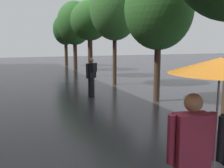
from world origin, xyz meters
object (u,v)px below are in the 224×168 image
at_px(pedestrian_walking_midground, 91,76).
at_px(street_tree_2, 115,8).
at_px(street_tree_3, 90,21).
at_px(street_tree_4, 75,23).
at_px(street_tree_1, 159,9).
at_px(street_tree_5, 66,30).
at_px(couple_under_umbrella, 217,117).

bearing_deg(pedestrian_walking_midground, street_tree_2, 51.03).
relative_size(street_tree_3, street_tree_4, 0.90).
relative_size(street_tree_1, street_tree_4, 0.90).
bearing_deg(street_tree_2, pedestrian_walking_midground, -128.97).
bearing_deg(street_tree_1, street_tree_4, 90.48).
bearing_deg(street_tree_4, pedestrian_walking_midground, -100.74).
xyz_separation_m(street_tree_4, street_tree_5, (0.15, 4.13, -0.31)).
relative_size(street_tree_5, pedestrian_walking_midground, 3.01).
xyz_separation_m(street_tree_1, pedestrian_walking_midground, (-2.12, 1.63, -2.58)).
bearing_deg(pedestrian_walking_midground, couple_under_umbrella, -97.22).
bearing_deg(couple_under_umbrella, street_tree_2, 73.31).
bearing_deg(couple_under_umbrella, street_tree_3, 78.21).
relative_size(street_tree_3, couple_under_umbrella, 2.39).
xyz_separation_m(street_tree_2, pedestrian_walking_midground, (-2.16, -2.67, -3.16)).
relative_size(street_tree_3, pedestrian_walking_midground, 3.04).
height_order(street_tree_3, couple_under_umbrella, street_tree_3).
bearing_deg(street_tree_5, street_tree_2, -90.01).
relative_size(street_tree_1, couple_under_umbrella, 2.38).
height_order(street_tree_3, street_tree_4, street_tree_4).
relative_size(street_tree_2, couple_under_umbrella, 2.75).
bearing_deg(street_tree_4, street_tree_3, -90.27).
distance_m(street_tree_3, street_tree_5, 8.29).
height_order(street_tree_3, street_tree_5, street_tree_3).
bearing_deg(pedestrian_walking_midground, street_tree_3, 72.88).
distance_m(street_tree_3, pedestrian_walking_midground, 7.33).
bearing_deg(street_tree_2, street_tree_4, 91.04).
distance_m(street_tree_1, street_tree_5, 16.40).
distance_m(street_tree_4, couple_under_umbrella, 18.89).
bearing_deg(street_tree_1, street_tree_5, 89.84).
height_order(street_tree_1, street_tree_4, street_tree_4).
distance_m(street_tree_1, pedestrian_walking_midground, 3.72).
xyz_separation_m(street_tree_1, street_tree_2, (0.04, 4.30, 0.58)).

